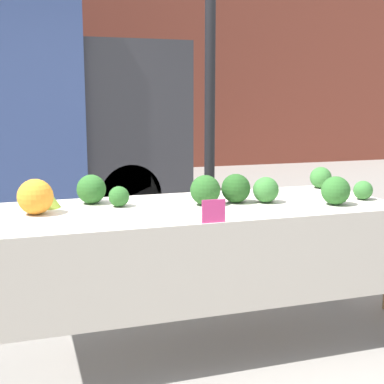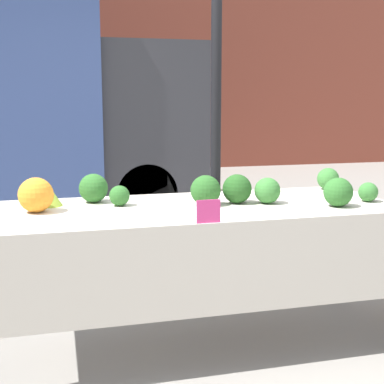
% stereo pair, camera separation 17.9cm
% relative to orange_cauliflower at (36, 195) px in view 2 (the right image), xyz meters
% --- Properties ---
extents(ground_plane, '(40.00, 40.00, 0.00)m').
position_rel_orange_cauliflower_xyz_m(ground_plane, '(0.84, -0.05, -0.90)').
color(ground_plane, gray).
extents(building_facade, '(16.00, 0.60, 5.49)m').
position_rel_orange_cauliflower_xyz_m(building_facade, '(0.84, 7.96, 1.84)').
color(building_facade, brown).
rests_on(building_facade, ground_plane).
extents(tent_pole, '(0.07, 0.07, 2.25)m').
position_rel_orange_cauliflower_xyz_m(tent_pole, '(1.15, 0.55, 0.22)').
color(tent_pole, black).
rests_on(tent_pole, ground_plane).
extents(market_table, '(2.29, 0.86, 0.81)m').
position_rel_orange_cauliflower_xyz_m(market_table, '(0.84, -0.11, -0.18)').
color(market_table, beige).
rests_on(market_table, ground_plane).
extents(orange_cauliflower, '(0.18, 0.18, 0.18)m').
position_rel_orange_cauliflower_xyz_m(orange_cauliflower, '(0.00, 0.00, 0.00)').
color(orange_cauliflower, orange).
rests_on(orange_cauliflower, market_table).
extents(romanesco_head, '(0.14, 0.14, 0.11)m').
position_rel_orange_cauliflower_xyz_m(romanesco_head, '(0.07, 0.16, -0.04)').
color(romanesco_head, '#93B238').
rests_on(romanesco_head, market_table).
extents(broccoli_head_0, '(0.15, 0.15, 0.15)m').
position_rel_orange_cauliflower_xyz_m(broccoli_head_0, '(1.27, -0.08, -0.02)').
color(broccoli_head_0, '#387533').
rests_on(broccoli_head_0, market_table).
extents(broccoli_head_1, '(0.14, 0.14, 0.14)m').
position_rel_orange_cauliflower_xyz_m(broccoli_head_1, '(1.84, 0.27, -0.02)').
color(broccoli_head_1, '#387533').
rests_on(broccoli_head_1, market_table).
extents(broccoli_head_2, '(0.16, 0.16, 0.16)m').
position_rel_orange_cauliflower_xyz_m(broccoli_head_2, '(1.62, -0.26, -0.01)').
color(broccoli_head_2, '#2D6628').
rests_on(broccoli_head_2, market_table).
extents(broccoli_head_3, '(0.11, 0.11, 0.11)m').
position_rel_orange_cauliflower_xyz_m(broccoli_head_3, '(1.86, -0.17, -0.04)').
color(broccoli_head_3, '#387533').
rests_on(broccoli_head_3, market_table).
extents(broccoli_head_4, '(0.17, 0.17, 0.17)m').
position_rel_orange_cauliflower_xyz_m(broccoli_head_4, '(0.31, 0.20, -0.01)').
color(broccoli_head_4, '#2D6628').
rests_on(broccoli_head_4, market_table).
extents(broccoli_head_5, '(0.17, 0.17, 0.17)m').
position_rel_orange_cauliflower_xyz_m(broccoli_head_5, '(1.11, -0.03, -0.01)').
color(broccoli_head_5, '#23511E').
rests_on(broccoli_head_5, market_table).
extents(broccoli_head_6, '(0.11, 0.11, 0.11)m').
position_rel_orange_cauliflower_xyz_m(broccoli_head_6, '(0.45, 0.06, -0.04)').
color(broccoli_head_6, '#2D6628').
rests_on(broccoli_head_6, market_table).
extents(broccoli_head_7, '(0.17, 0.17, 0.17)m').
position_rel_orange_cauliflower_xyz_m(broccoli_head_7, '(0.92, -0.04, -0.01)').
color(broccoli_head_7, '#285B23').
rests_on(broccoli_head_7, market_table).
extents(price_sign, '(0.12, 0.01, 0.11)m').
position_rel_orange_cauliflower_xyz_m(price_sign, '(0.81, -0.46, -0.04)').
color(price_sign, '#E53D84').
rests_on(price_sign, market_table).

